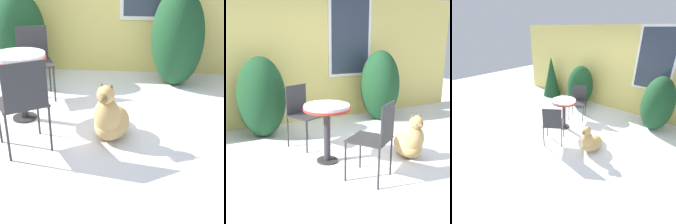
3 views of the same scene
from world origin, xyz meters
TOP-DOWN VIEW (x-y plane):
  - ground_plane at (0.00, 0.00)m, footprint 16.00×16.00m
  - house_wall at (0.07, 2.20)m, footprint 8.00×0.10m
  - shrub_left at (-0.98, 1.61)m, footprint 0.83×0.97m
  - shrub_middle at (1.49, 1.58)m, footprint 0.79×0.85m
  - evergreen_bush at (-2.48, 1.78)m, footprint 0.70×0.70m
  - patio_table at (-0.43, 0.09)m, footprint 0.65×0.65m
  - patio_chair_near_table at (-0.50, 0.85)m, footprint 0.60×0.60m
  - patio_chair_far_side at (-0.14, -0.66)m, footprint 0.64×0.64m
  - dog at (0.68, -0.34)m, footprint 0.48×0.73m

SIDE VIEW (x-z plane):
  - ground_plane at x=0.00m, z-range 0.00..0.00m
  - dog at x=0.68m, z-range -0.10..0.59m
  - patio_chair_near_table at x=-0.50m, z-range 0.07..1.04m
  - patio_chair_far_side at x=-0.14m, z-range 0.07..1.04m
  - patio_table at x=-0.43m, z-range 0.26..1.08m
  - shrub_left at x=-0.98m, z-range 0.00..1.40m
  - shrub_middle at x=1.49m, z-range 0.00..1.46m
  - evergreen_bush at x=-2.48m, z-range 0.00..1.52m
  - house_wall at x=0.07m, z-range 0.03..2.64m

